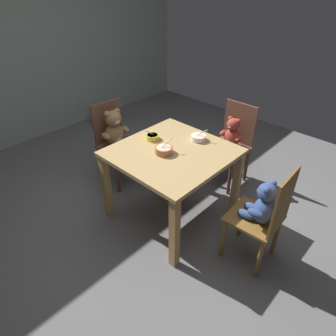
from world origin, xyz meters
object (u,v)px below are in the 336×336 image
porridge_bowl_yellow_far_center (152,137)px  metal_pail (104,117)px  teddy_chair_near_front (263,210)px  porridge_bowl_terracotta_center (164,150)px  teddy_chair_near_right (231,139)px  porridge_bowl_white_near_right (199,138)px  teddy_chair_far_center (115,134)px  dining_table (172,162)px

porridge_bowl_yellow_far_center → metal_pail: 2.12m
teddy_chair_near_front → porridge_bowl_yellow_far_center: (-0.04, 1.15, 0.22)m
porridge_bowl_terracotta_center → porridge_bowl_yellow_far_center: porridge_bowl_terracotta_center is taller
teddy_chair_near_right → metal_pail: 2.24m
teddy_chair_near_front → porridge_bowl_white_near_right: 0.89m
porridge_bowl_terracotta_center → porridge_bowl_white_near_right: size_ratio=1.17×
porridge_bowl_terracotta_center → teddy_chair_far_center: bearing=82.1°
porridge_bowl_yellow_far_center → porridge_bowl_white_near_right: porridge_bowl_white_near_right is taller
teddy_chair_near_right → porridge_bowl_yellow_far_center: bearing=-21.4°
porridge_bowl_terracotta_center → porridge_bowl_white_near_right: bearing=-10.8°
teddy_chair_near_right → porridge_bowl_yellow_far_center: 0.95m
metal_pail → porridge_bowl_white_near_right: bearing=-102.3°
teddy_chair_near_right → teddy_chair_far_center: (-0.84, 0.93, 0.04)m
porridge_bowl_terracotta_center → porridge_bowl_white_near_right: 0.39m
porridge_bowl_yellow_far_center → metal_pail: bearing=68.0°
teddy_chair_far_center → porridge_bowl_white_near_right: teddy_chair_far_center is taller
teddy_chair_near_front → teddy_chair_far_center: teddy_chair_near_front is taller
teddy_chair_far_center → porridge_bowl_yellow_far_center: 0.63m
dining_table → porridge_bowl_yellow_far_center: porridge_bowl_yellow_far_center is taller
teddy_chair_far_center → metal_pail: 1.54m
porridge_bowl_terracotta_center → porridge_bowl_yellow_far_center: size_ratio=1.27×
teddy_chair_near_right → metal_pail: (-0.09, 2.21, -0.39)m
teddy_chair_near_right → teddy_chair_near_front: (-0.82, -0.82, 0.01)m
dining_table → porridge_bowl_white_near_right: size_ratio=6.93×
teddy_chair_far_center → porridge_bowl_yellow_far_center: size_ratio=6.95×
dining_table → metal_pail: dining_table is taller
porridge_bowl_yellow_far_center → teddy_chair_far_center: bearing=88.8°
porridge_bowl_terracotta_center → porridge_bowl_yellow_far_center: 0.27m
teddy_chair_far_center → metal_pail: size_ratio=2.97×
dining_table → teddy_chair_near_front: teddy_chair_near_front is taller
dining_table → teddy_chair_near_front: size_ratio=1.05×
teddy_chair_far_center → metal_pail: teddy_chair_far_center is taller
teddy_chair_far_center → porridge_bowl_white_near_right: 0.97m
metal_pail → dining_table: bearing=-110.1°
porridge_bowl_terracotta_center → dining_table: bearing=-20.5°
dining_table → metal_pail: (0.79, 2.15, -0.49)m
dining_table → teddy_chair_near_right: teddy_chair_near_right is taller
metal_pail → porridge_bowl_terracotta_center: bearing=-112.1°
porridge_bowl_terracotta_center → porridge_bowl_yellow_far_center: (0.10, 0.25, -0.01)m
porridge_bowl_white_near_right → metal_pail: porridge_bowl_white_near_right is taller
teddy_chair_near_right → porridge_bowl_terracotta_center: 0.99m
teddy_chair_near_front → teddy_chair_far_center: size_ratio=1.03×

